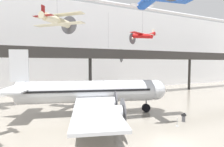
{
  "coord_description": "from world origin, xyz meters",
  "views": [
    {
      "loc": [
        -11.73,
        -11.74,
        7.66
      ],
      "look_at": [
        -0.19,
        13.15,
        6.0
      ],
      "focal_mm": 28.0,
      "sensor_mm": 36.0,
      "label": 1
    }
  ],
  "objects": [
    {
      "name": "suspended_plane_cream_biplane",
      "position": [
        -7.95,
        16.09,
        14.07
      ],
      "size": [
        7.16,
        7.13,
        7.4
      ],
      "rotation": [
        0.0,
        0.0,
        0.8
      ],
      "color": "beige"
    },
    {
      "name": "mezzanine_walkway",
      "position": [
        0.0,
        23.97,
        8.95
      ],
      "size": [
        110.0,
        3.2,
        10.63
      ],
      "color": "#2D2B28",
      "rests_on": "ground"
    },
    {
      "name": "ceiling_truss_beam",
      "position": [
        0.0,
        22.17,
        20.23
      ],
      "size": [
        120.0,
        0.6,
        0.6
      ],
      "color": "silver"
    },
    {
      "name": "stanchion_barrier",
      "position": [
        4.16,
        3.75,
        0.33
      ],
      "size": [
        0.36,
        0.36,
        1.08
      ],
      "color": "#B2B5BA",
      "rests_on": "ground"
    },
    {
      "name": "hangar_back_wall",
      "position": [
        0.0,
        35.65,
        11.87
      ],
      "size": [
        140.0,
        3.0,
        23.74
      ],
      "color": "white",
      "rests_on": "ground"
    },
    {
      "name": "ground_plane",
      "position": [
        0.0,
        0.0,
        0.0
      ],
      "size": [
        260.0,
        260.0,
        0.0
      ],
      "primitive_type": "plane",
      "color": "gray"
    },
    {
      "name": "info_sign_pedestal",
      "position": [
        6.09,
        4.55,
        0.46
      ],
      "size": [
        0.32,
        0.74,
        1.24
      ],
      "rotation": [
        0.0,
        0.0,
        0.37
      ],
      "color": "#4C4C51",
      "rests_on": "ground"
    },
    {
      "name": "suspended_plane_red_highwing",
      "position": [
        8.62,
        17.69,
        13.1
      ],
      "size": [
        6.34,
        5.55,
        8.27
      ],
      "rotation": [
        0.0,
        0.0,
        1.99
      ],
      "color": "red"
    },
    {
      "name": "airliner_silver_main",
      "position": [
        -4.37,
        12.93,
        3.4
      ],
      "size": [
        24.23,
        28.13,
        9.51
      ],
      "rotation": [
        0.0,
        0.0,
        -0.28
      ],
      "color": "silver",
      "rests_on": "ground"
    },
    {
      "name": "suspended_plane_silver_racer",
      "position": [
        5.39,
        27.35,
        9.73
      ],
      "size": [
        7.49,
        7.58,
        11.9
      ],
      "rotation": [
        0.0,
        0.0,
        5.54
      ],
      "color": "silver"
    }
  ]
}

